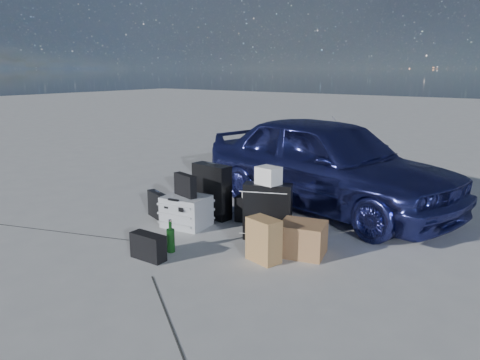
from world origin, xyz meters
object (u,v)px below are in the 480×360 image
at_px(pelican_case, 186,211).
at_px(suitcase_right, 268,212).
at_px(cardboard_box, 302,239).
at_px(green_bottle, 171,236).
at_px(briefcase, 158,206).
at_px(suitcase_left, 212,191).
at_px(duffel_bag, 261,209).
at_px(car, 327,163).

relative_size(pelican_case, suitcase_right, 0.81).
relative_size(pelican_case, cardboard_box, 1.14).
bearing_deg(pelican_case, green_bottle, -66.91).
relative_size(briefcase, suitcase_left, 0.63).
bearing_deg(duffel_bag, cardboard_box, -51.80).
xyz_separation_m(pelican_case, duffel_bag, (0.64, 0.68, -0.03)).
bearing_deg(car, briefcase, 151.41).
xyz_separation_m(car, cardboard_box, (0.54, -1.68, -0.46)).
xyz_separation_m(car, pelican_case, (-1.04, -1.70, -0.45)).
distance_m(pelican_case, suitcase_left, 0.49).
xyz_separation_m(briefcase, duffel_bag, (1.14, 0.67, -0.01)).
xyz_separation_m(pelican_case, green_bottle, (0.42, -0.72, -0.02)).
xyz_separation_m(suitcase_left, duffel_bag, (0.62, 0.22, -0.19)).
distance_m(duffel_bag, green_bottle, 1.42).
xyz_separation_m(duffel_bag, cardboard_box, (0.93, -0.66, 0.01)).
relative_size(car, green_bottle, 11.01).
xyz_separation_m(car, duffel_bag, (-0.39, -1.02, -0.48)).
height_order(pelican_case, briefcase, pelican_case).
height_order(pelican_case, suitcase_left, suitcase_left).
xyz_separation_m(pelican_case, suitcase_right, (1.04, 0.20, 0.13)).
bearing_deg(duffel_bag, pelican_case, -150.03).
bearing_deg(pelican_case, suitcase_left, 79.12).
bearing_deg(car, cardboard_box, -148.40).
relative_size(briefcase, suitcase_right, 0.69).
distance_m(suitcase_left, duffel_bag, 0.68).
xyz_separation_m(duffel_bag, green_bottle, (-0.22, -1.40, 0.01)).
height_order(suitcase_left, cardboard_box, suitcase_left).
relative_size(suitcase_left, suitcase_right, 1.09).
height_order(car, pelican_case, car).
bearing_deg(suitcase_right, briefcase, 163.87).
xyz_separation_m(suitcase_right, green_bottle, (-0.61, -0.92, -0.15)).
relative_size(car, suitcase_left, 5.35).
height_order(suitcase_right, green_bottle, suitcase_right).
relative_size(car, cardboard_box, 8.21).
bearing_deg(suitcase_left, suitcase_right, -8.22).
relative_size(duffel_bag, green_bottle, 1.87).
bearing_deg(cardboard_box, pelican_case, -179.23).
relative_size(car, duffel_bag, 5.90).
xyz_separation_m(suitcase_right, duffel_bag, (-0.39, 0.48, -0.16)).
bearing_deg(green_bottle, suitcase_left, 108.66).
height_order(car, duffel_bag, car).
height_order(briefcase, green_bottle, briefcase).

